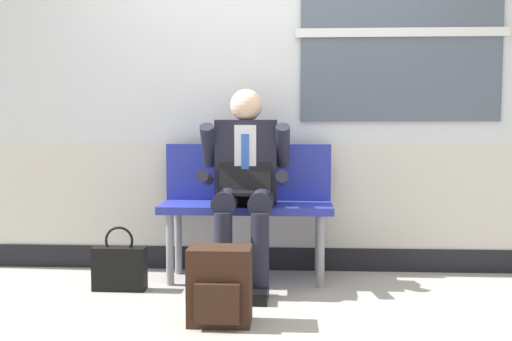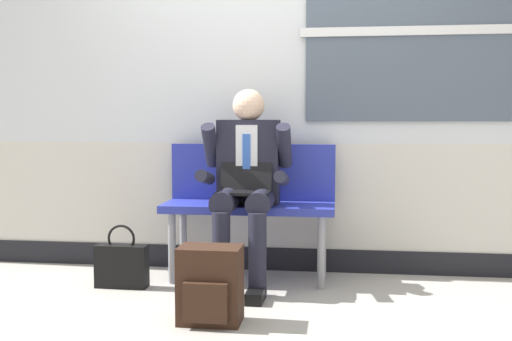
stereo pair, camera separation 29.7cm
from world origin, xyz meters
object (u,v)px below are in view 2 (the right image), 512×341
object	(u,v)px
person_seated	(246,180)
handbag	(122,265)
bench_with_person	(250,197)
backpack	(210,286)

from	to	relation	value
person_seated	handbag	distance (m)	0.96
bench_with_person	backpack	size ratio (longest dim) A/B	2.77
person_seated	handbag	bearing A→B (deg)	-168.58
bench_with_person	backpack	bearing A→B (deg)	-94.49
bench_with_person	handbag	bearing A→B (deg)	-155.55
person_seated	backpack	size ratio (longest dim) A/B	3.11
backpack	handbag	distance (m)	0.93
bench_with_person	handbag	distance (m)	0.94
backpack	handbag	bearing A→B (deg)	139.03
bench_with_person	backpack	xyz separation A→B (m)	(-0.08, -0.96, -0.35)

